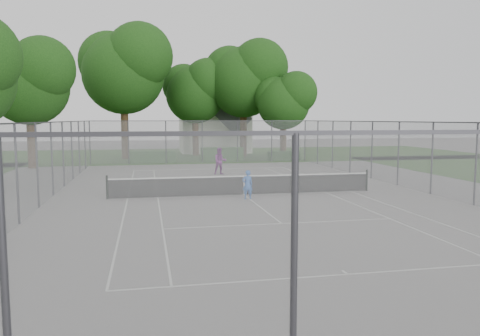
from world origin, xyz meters
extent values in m
plane|color=slate|center=(0.00, 0.00, 0.00)|extent=(120.00, 120.00, 0.00)
cube|color=#214513|center=(0.00, 26.00, 0.00)|extent=(60.00, 20.00, 0.00)
cube|color=silver|center=(0.00, -11.88, 0.01)|extent=(10.97, 0.06, 0.01)
cube|color=silver|center=(0.00, 11.88, 0.01)|extent=(10.97, 0.06, 0.01)
cube|color=silver|center=(-5.49, 0.00, 0.01)|extent=(0.06, 23.77, 0.01)
cube|color=silver|center=(5.49, 0.00, 0.01)|extent=(0.06, 23.77, 0.01)
cube|color=silver|center=(-4.12, 0.00, 0.01)|extent=(0.06, 23.77, 0.01)
cube|color=silver|center=(4.12, 0.00, 0.01)|extent=(0.06, 23.77, 0.01)
cube|color=silver|center=(0.00, -6.40, 0.01)|extent=(8.23, 0.06, 0.01)
cube|color=silver|center=(0.00, 6.40, 0.01)|extent=(8.23, 0.06, 0.01)
cube|color=silver|center=(0.00, 0.00, 0.01)|extent=(0.06, 12.80, 0.01)
cube|color=silver|center=(0.00, -11.73, 0.01)|extent=(0.06, 0.30, 0.01)
cube|color=silver|center=(0.00, 11.73, 0.01)|extent=(0.06, 0.30, 0.01)
cylinder|color=black|center=(-6.39, 0.00, 0.55)|extent=(0.10, 0.10, 1.10)
cylinder|color=black|center=(6.39, 0.00, 0.55)|extent=(0.10, 0.10, 1.10)
cube|color=black|center=(0.00, 0.00, 0.45)|extent=(12.67, 0.01, 0.86)
cube|color=white|center=(0.00, 0.00, 0.91)|extent=(12.77, 0.03, 0.06)
cube|color=white|center=(0.00, 0.00, 0.44)|extent=(0.05, 0.02, 0.88)
cylinder|color=#38383D|center=(-9.00, 17.00, 1.75)|extent=(0.08, 0.08, 3.50)
cylinder|color=#38383D|center=(9.00, 17.00, 1.75)|extent=(0.08, 0.08, 3.50)
cube|color=slate|center=(0.00, 17.00, 1.75)|extent=(18.00, 0.02, 3.50)
cube|color=slate|center=(-9.00, 0.00, 1.75)|extent=(0.02, 34.00, 3.50)
cube|color=slate|center=(9.00, 0.00, 1.75)|extent=(0.02, 34.00, 3.50)
cube|color=#38383D|center=(0.00, 17.00, 3.50)|extent=(18.00, 0.05, 0.05)
cube|color=#38383D|center=(-9.00, 0.00, 3.50)|extent=(0.05, 34.00, 0.05)
cube|color=#38383D|center=(9.00, 0.00, 3.50)|extent=(0.05, 34.00, 0.05)
cylinder|color=#3A2515|center=(-6.49, 22.20, 2.59)|extent=(0.67, 0.67, 5.17)
sphere|color=#13360E|center=(-6.49, 22.20, 7.75)|extent=(7.36, 7.36, 7.36)
sphere|color=#13360E|center=(-5.01, 21.09, 9.22)|extent=(5.88, 5.88, 5.88)
sphere|color=#13360E|center=(-7.77, 23.12, 8.85)|extent=(5.52, 5.52, 5.52)
cylinder|color=#3A2515|center=(0.25, 24.85, 2.03)|extent=(0.62, 0.62, 4.06)
sphere|color=#13360E|center=(0.25, 24.85, 6.08)|extent=(5.78, 5.78, 5.78)
sphere|color=#13360E|center=(1.41, 23.99, 7.24)|extent=(4.62, 4.62, 4.62)
sphere|color=#13360E|center=(-0.76, 25.58, 6.95)|extent=(4.33, 4.33, 4.33)
cylinder|color=#3A2515|center=(4.81, 23.27, 2.40)|extent=(0.65, 0.65, 4.81)
sphere|color=#13360E|center=(4.81, 23.27, 7.20)|extent=(6.84, 6.84, 6.84)
sphere|color=#13360E|center=(6.18, 22.24, 8.57)|extent=(5.47, 5.47, 5.47)
sphere|color=#13360E|center=(3.61, 24.12, 8.22)|extent=(5.13, 5.13, 5.13)
cylinder|color=#3A2515|center=(7.87, 19.85, 1.70)|extent=(0.59, 0.59, 3.39)
sphere|color=#13360E|center=(7.87, 19.85, 5.08)|extent=(4.82, 4.82, 4.82)
sphere|color=#13360E|center=(8.83, 19.13, 6.04)|extent=(3.86, 3.86, 3.86)
sphere|color=#13360E|center=(7.03, 20.46, 5.80)|extent=(3.62, 3.62, 3.62)
cylinder|color=#3A2515|center=(-12.92, 15.09, 2.03)|extent=(0.62, 0.62, 4.06)
sphere|color=#13360E|center=(-12.92, 15.09, 6.09)|extent=(5.78, 5.78, 5.78)
sphere|color=#13360E|center=(-11.76, 14.22, 7.24)|extent=(4.62, 4.62, 4.62)
sphere|color=#13360E|center=(-13.93, 15.81, 6.95)|extent=(4.33, 4.33, 4.33)
cube|color=#214F19|center=(-4.08, 18.02, 0.47)|extent=(3.76, 1.13, 0.94)
cube|color=#214F19|center=(1.92, 18.62, 0.58)|extent=(3.66, 1.05, 1.15)
cube|color=#214F19|center=(7.33, 17.84, 0.41)|extent=(2.71, 0.99, 0.81)
cube|color=white|center=(2.76, 28.95, 2.74)|extent=(7.30, 5.47, 5.47)
cube|color=#48494D|center=(2.76, 28.95, 5.47)|extent=(7.22, 5.66, 7.22)
imported|color=blue|center=(-0.09, -1.20, 0.66)|extent=(0.50, 0.34, 1.33)
imported|color=#7E2B82|center=(0.16, 8.49, 0.88)|extent=(0.87, 0.69, 1.76)
camera|label=1|loc=(-4.59, -21.86, 3.65)|focal=35.00mm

